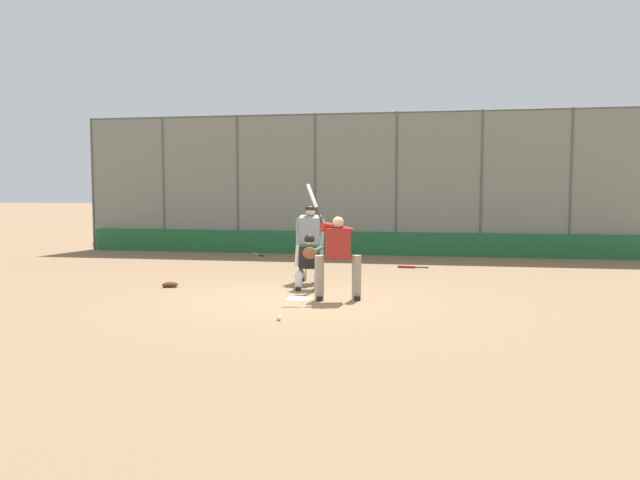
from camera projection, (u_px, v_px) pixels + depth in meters
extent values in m
plane|color=#846647|center=(299.00, 299.00, 11.81)|extent=(160.00, 160.00, 0.00)
cube|color=white|center=(299.00, 299.00, 11.81)|extent=(0.43, 0.43, 0.01)
cylinder|color=#515651|center=(571.00, 183.00, 18.75)|extent=(0.08, 0.08, 4.52)
cylinder|color=#515651|center=(481.00, 184.00, 19.22)|extent=(0.08, 0.08, 4.52)
cylinder|color=#515651|center=(396.00, 184.00, 19.69)|extent=(0.08, 0.08, 4.52)
cylinder|color=#515651|center=(315.00, 184.00, 20.16)|extent=(0.08, 0.08, 4.52)
cylinder|color=#515651|center=(238.00, 184.00, 20.63)|extent=(0.08, 0.08, 4.52)
cylinder|color=#515651|center=(164.00, 184.00, 21.10)|extent=(0.08, 0.08, 4.52)
cylinder|color=#515651|center=(93.00, 184.00, 21.57)|extent=(0.08, 0.08, 4.52)
cube|color=gray|center=(355.00, 184.00, 19.92)|extent=(18.31, 0.01, 4.52)
cylinder|color=#515651|center=(356.00, 113.00, 19.74)|extent=(18.31, 0.06, 0.06)
cube|color=#236638|center=(355.00, 243.00, 19.98)|extent=(17.94, 0.18, 0.72)
cube|color=slate|center=(268.00, 245.00, 22.70)|extent=(12.81, 1.95, 0.12)
cube|color=slate|center=(264.00, 242.00, 22.15)|extent=(12.81, 0.55, 0.44)
cube|color=#B7BABC|center=(264.00, 235.00, 22.13)|extent=(12.81, 0.24, 0.08)
cube|color=slate|center=(268.00, 236.00, 22.67)|extent=(12.81, 0.55, 0.76)
cube|color=#B7BABC|center=(268.00, 225.00, 22.64)|extent=(12.81, 0.24, 0.08)
cube|color=slate|center=(272.00, 231.00, 23.20)|extent=(12.81, 0.55, 1.08)
cube|color=#B7BABC|center=(272.00, 216.00, 23.15)|extent=(12.81, 0.24, 0.08)
cylinder|color=gray|center=(357.00, 278.00, 11.72)|extent=(0.18, 0.18, 0.84)
cube|color=black|center=(356.00, 298.00, 11.75)|extent=(0.17, 0.30, 0.08)
cylinder|color=gray|center=(319.00, 278.00, 11.68)|extent=(0.18, 0.18, 0.84)
cube|color=black|center=(319.00, 298.00, 11.71)|extent=(0.17, 0.30, 0.08)
cube|color=maroon|center=(338.00, 244.00, 11.65)|extent=(0.51, 0.36, 0.58)
sphere|color=tan|center=(338.00, 222.00, 11.62)|extent=(0.21, 0.21, 0.21)
cylinder|color=maroon|center=(338.00, 228.00, 11.65)|extent=(0.60, 0.18, 0.22)
cylinder|color=maroon|center=(323.00, 228.00, 11.64)|extent=(0.15, 0.17, 0.16)
sphere|color=black|center=(323.00, 224.00, 11.66)|extent=(0.04, 0.04, 0.04)
cylinder|color=black|center=(319.00, 216.00, 11.72)|extent=(0.18, 0.17, 0.33)
cylinder|color=#B7BCC1|center=(312.00, 196.00, 11.88)|extent=(0.29, 0.27, 0.46)
cylinder|color=silver|center=(318.00, 283.00, 12.81)|extent=(0.15, 0.15, 0.29)
cylinder|color=silver|center=(319.00, 274.00, 12.98)|extent=(0.21, 0.46, 0.23)
cube|color=black|center=(318.00, 289.00, 12.82)|extent=(0.12, 0.27, 0.08)
cylinder|color=silver|center=(299.00, 283.00, 12.85)|extent=(0.15, 0.15, 0.29)
cylinder|color=silver|center=(300.00, 274.00, 13.02)|extent=(0.21, 0.46, 0.23)
cube|color=black|center=(299.00, 288.00, 12.86)|extent=(0.12, 0.27, 0.08)
cube|color=#2D5138|center=(309.00, 257.00, 13.02)|extent=(0.45, 0.38, 0.53)
cube|color=black|center=(309.00, 258.00, 12.88)|extent=(0.39, 0.16, 0.44)
sphere|color=beige|center=(309.00, 241.00, 12.99)|extent=(0.20, 0.20, 0.20)
sphere|color=black|center=(309.00, 239.00, 12.99)|extent=(0.22, 0.22, 0.22)
cylinder|color=#2D5138|center=(316.00, 250.00, 12.76)|extent=(0.24, 0.52, 0.15)
ellipsoid|color=brown|center=(310.00, 253.00, 12.54)|extent=(0.31, 0.12, 0.24)
cylinder|color=beige|center=(297.00, 256.00, 13.04)|extent=(0.11, 0.30, 0.43)
cylinder|color=gray|center=(320.00, 262.00, 14.11)|extent=(0.18, 0.18, 0.87)
cube|color=black|center=(320.00, 279.00, 14.14)|extent=(0.11, 0.28, 0.08)
cylinder|color=gray|center=(303.00, 262.00, 14.18)|extent=(0.18, 0.18, 0.87)
cube|color=black|center=(303.00, 279.00, 14.22)|extent=(0.11, 0.28, 0.08)
cube|color=gray|center=(310.00, 230.00, 14.03)|extent=(0.48, 0.42, 0.66)
sphere|color=tan|center=(310.00, 211.00, 14.00)|extent=(0.22, 0.22, 0.22)
cylinder|color=black|center=(310.00, 208.00, 13.99)|extent=(0.23, 0.23, 0.08)
cylinder|color=gray|center=(322.00, 239.00, 13.93)|extent=(0.15, 0.25, 0.92)
cylinder|color=gray|center=(298.00, 238.00, 14.03)|extent=(0.15, 0.25, 0.92)
sphere|color=black|center=(427.00, 268.00, 16.36)|extent=(0.04, 0.04, 0.04)
cylinder|color=black|center=(421.00, 267.00, 16.41)|extent=(0.33, 0.07, 0.03)
cylinder|color=maroon|center=(406.00, 267.00, 16.53)|extent=(0.46, 0.12, 0.07)
sphere|color=black|center=(263.00, 256.00, 19.26)|extent=(0.04, 0.04, 0.04)
cylinder|color=black|center=(261.00, 255.00, 19.41)|extent=(0.23, 0.29, 0.03)
cylinder|color=#B7BCC1|center=(256.00, 254.00, 19.77)|extent=(0.34, 0.41, 0.07)
ellipsoid|color=#56331E|center=(171.00, 284.00, 13.28)|extent=(0.33, 0.21, 0.12)
ellipsoid|color=#56331E|center=(165.00, 285.00, 13.20)|extent=(0.12, 0.09, 0.09)
sphere|color=white|center=(279.00, 318.00, 9.86)|extent=(0.07, 0.07, 0.07)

